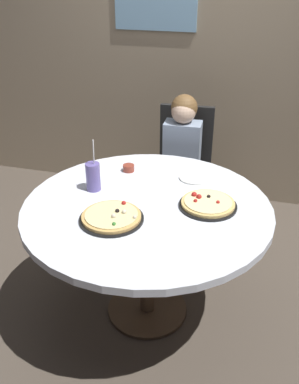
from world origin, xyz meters
The scene contains 10 objects.
ground_plane centered at (0.00, 0.00, 0.00)m, with size 8.00×8.00×0.00m, color #4C4238.
wall_with_window centered at (0.00, 1.64, 1.45)m, with size 5.20×0.14×2.90m.
dining_table centered at (0.00, 0.00, 0.66)m, with size 1.32×1.32×0.75m.
chair_wooden centered at (0.00, 1.03, 0.53)m, with size 0.42×0.42×0.95m.
diner_child centered at (0.00, 0.85, 0.48)m, with size 0.27×0.42×1.08m.
pizza_veggie centered at (-0.13, -0.19, 0.77)m, with size 0.32×0.32×0.05m.
pizza_cheese centered at (0.31, 0.07, 0.77)m, with size 0.31×0.31×0.05m.
soda_cup centered at (-0.33, 0.08, 0.83)m, with size 0.08×0.08×0.31m.
sauce_bowl centered at (-0.22, 0.36, 0.77)m, with size 0.07×0.07×0.04m, color brown.
plate_small centered at (0.19, 0.37, 0.76)m, with size 0.18×0.18×0.01m, color white.
Camera 1 is at (0.53, -1.86, 1.89)m, focal length 39.72 mm.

